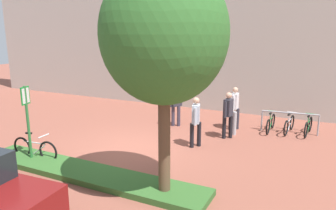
{
  "coord_description": "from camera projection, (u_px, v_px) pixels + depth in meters",
  "views": [
    {
      "loc": [
        5.56,
        -8.43,
        3.8
      ],
      "look_at": [
        0.87,
        1.16,
        1.35
      ],
      "focal_mm": 33.71,
      "sensor_mm": 36.0,
      "label": 1
    }
  ],
  "objects": [
    {
      "name": "person_suited_navy",
      "position": [
        228.0,
        112.0,
        11.45
      ],
      "size": [
        0.34,
        0.61,
        1.72
      ],
      "color": "black",
      "rests_on": "ground"
    },
    {
      "name": "planter_strip",
      "position": [
        86.0,
        173.0,
        8.57
      ],
      "size": [
        7.0,
        1.1,
        0.16
      ],
      "primitive_type": "cube",
      "color": "#336028",
      "rests_on": "ground"
    },
    {
      "name": "person_suited_dark",
      "position": [
        176.0,
        103.0,
        12.98
      ],
      "size": [
        0.41,
        0.54,
        1.72
      ],
      "color": "#383342",
      "rests_on": "ground"
    },
    {
      "name": "ground_plane",
      "position": [
        130.0,
        148.0,
        10.61
      ],
      "size": [
        60.0,
        60.0,
        0.0
      ],
      "primitive_type": "plane",
      "color": "brown"
    },
    {
      "name": "bike_at_sign",
      "position": [
        35.0,
        149.0,
        9.6
      ],
      "size": [
        1.68,
        0.42,
        0.86
      ],
      "color": "black",
      "rests_on": "ground"
    },
    {
      "name": "bike_rack_cluster",
      "position": [
        289.0,
        124.0,
        12.19
      ],
      "size": [
        2.1,
        1.73,
        0.83
      ],
      "color": "#99999E",
      "rests_on": "ground"
    },
    {
      "name": "person_shirt_blue",
      "position": [
        196.0,
        119.0,
        10.56
      ],
      "size": [
        0.34,
        0.59,
        1.72
      ],
      "color": "black",
      "rests_on": "ground"
    },
    {
      "name": "tree_sidewalk",
      "position": [
        164.0,
        35.0,
        6.72
      ],
      "size": [
        2.78,
        2.78,
        5.3
      ],
      "color": "brown",
      "rests_on": "ground"
    },
    {
      "name": "parking_sign_post",
      "position": [
        27.0,
        113.0,
        9.14
      ],
      "size": [
        0.12,
        0.36,
        2.33
      ],
      "color": "#2D7238",
      "rests_on": "ground"
    },
    {
      "name": "person_casual_tan",
      "position": [
        235.0,
        105.0,
        12.52
      ],
      "size": [
        0.38,
        0.61,
        1.72
      ],
      "color": "#2D2D38",
      "rests_on": "ground"
    },
    {
      "name": "building_facade",
      "position": [
        204.0,
        8.0,
        15.63
      ],
      "size": [
        28.0,
        1.2,
        10.0
      ],
      "primitive_type": "cube",
      "color": "#B2ADA3",
      "rests_on": "ground"
    },
    {
      "name": "bollard_steel",
      "position": [
        234.0,
        123.0,
        11.94
      ],
      "size": [
        0.16,
        0.16,
        0.9
      ],
      "primitive_type": "cylinder",
      "color": "#ADADB2",
      "rests_on": "ground"
    }
  ]
}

